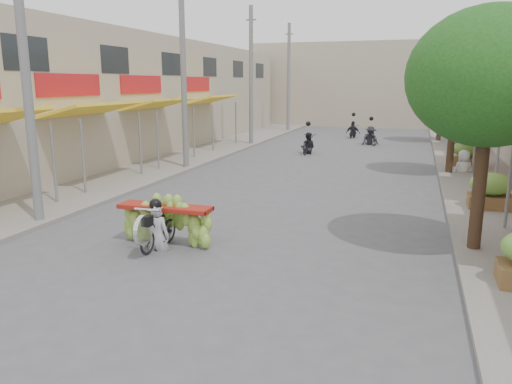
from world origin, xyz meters
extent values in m
plane|color=#56565B|center=(0.00, 0.00, 0.00)|extent=(120.00, 120.00, 0.00)
cube|color=gray|center=(-7.00, 15.00, 0.06)|extent=(4.00, 60.00, 0.12)
cube|color=gray|center=(7.00, 15.00, 0.06)|extent=(4.00, 60.00, 0.12)
cube|color=#B3A58E|center=(-12.00, 14.00, 3.00)|extent=(8.00, 40.00, 6.00)
cylinder|color=slate|center=(-6.30, 4.80, 1.27)|extent=(0.08, 0.08, 2.55)
cube|color=yellow|center=(-7.12, 8.00, 2.75)|extent=(1.77, 4.00, 0.53)
cylinder|color=slate|center=(-6.30, 6.20, 1.27)|extent=(0.08, 0.08, 2.55)
cylinder|color=slate|center=(-6.30, 9.80, 1.27)|extent=(0.08, 0.08, 2.55)
cube|color=red|center=(-8.00, 8.00, 3.60)|extent=(0.10, 3.50, 0.80)
cube|color=yellow|center=(-7.12, 13.00, 2.75)|extent=(1.77, 4.00, 0.53)
cylinder|color=slate|center=(-6.30, 11.20, 1.27)|extent=(0.08, 0.08, 2.55)
cylinder|color=slate|center=(-6.30, 14.80, 1.27)|extent=(0.08, 0.08, 2.55)
cube|color=red|center=(-8.00, 13.00, 3.60)|extent=(0.10, 3.50, 0.80)
cube|color=yellow|center=(-7.12, 19.00, 2.75)|extent=(1.77, 4.00, 0.53)
cylinder|color=slate|center=(-6.30, 17.20, 1.27)|extent=(0.08, 0.08, 2.55)
cylinder|color=slate|center=(-6.30, 20.80, 1.27)|extent=(0.08, 0.08, 2.55)
cube|color=red|center=(-8.00, 19.00, 3.60)|extent=(0.10, 3.50, 0.80)
cube|color=#1E2328|center=(-8.02, 6.00, 4.60)|extent=(0.08, 2.00, 1.10)
cube|color=#1E2328|center=(-8.02, 11.00, 4.60)|extent=(0.08, 2.00, 1.10)
cube|color=#1E2328|center=(-8.02, 16.00, 4.60)|extent=(0.08, 2.00, 1.10)
cube|color=#1E2328|center=(-8.02, 21.00, 4.60)|extent=(0.08, 2.00, 1.10)
cube|color=#1E2328|center=(-8.02, 26.00, 4.60)|extent=(0.08, 2.00, 1.10)
cube|color=#1E2328|center=(-8.02, 31.00, 4.60)|extent=(0.08, 2.00, 1.10)
cylinder|color=slate|center=(6.30, 5.90, 1.27)|extent=(0.08, 0.08, 2.55)
cylinder|color=slate|center=(6.30, 8.10, 1.27)|extent=(0.08, 0.08, 2.55)
cylinder|color=slate|center=(6.30, 11.90, 1.27)|extent=(0.08, 0.08, 2.55)
cube|color=#AC1F16|center=(7.12, 16.00, 2.75)|extent=(1.77, 4.20, 0.53)
cylinder|color=slate|center=(6.30, 14.10, 1.27)|extent=(0.08, 0.08, 2.55)
cylinder|color=slate|center=(6.30, 17.90, 1.27)|extent=(0.08, 0.08, 2.55)
cube|color=#AC1F16|center=(7.12, 22.00, 2.75)|extent=(1.77, 4.20, 0.53)
cylinder|color=slate|center=(6.30, 20.10, 1.27)|extent=(0.08, 0.08, 2.55)
cylinder|color=slate|center=(6.30, 23.90, 1.27)|extent=(0.08, 0.08, 2.55)
cube|color=#B3A58E|center=(0.00, 38.00, 3.50)|extent=(20.00, 6.00, 7.00)
cylinder|color=slate|center=(-5.40, 3.00, 4.00)|extent=(0.24, 0.24, 8.00)
cylinder|color=slate|center=(-5.40, 12.00, 4.00)|extent=(0.24, 0.24, 8.00)
cylinder|color=slate|center=(-5.40, 21.00, 4.00)|extent=(0.24, 0.24, 8.00)
cube|color=slate|center=(-5.40, 21.00, 7.20)|extent=(0.60, 0.08, 0.08)
cylinder|color=slate|center=(-5.40, 30.00, 4.00)|extent=(0.24, 0.24, 8.00)
cube|color=slate|center=(-5.40, 30.00, 7.20)|extent=(0.60, 0.08, 0.08)
cylinder|color=#3A2719|center=(5.40, 4.00, 1.60)|extent=(0.28, 0.28, 3.20)
ellipsoid|color=#205719|center=(5.40, 4.00, 3.80)|extent=(3.40, 3.40, 2.90)
cylinder|color=#3A2719|center=(5.40, 14.00, 1.60)|extent=(0.28, 0.28, 3.20)
ellipsoid|color=#205719|center=(5.40, 14.00, 3.80)|extent=(3.40, 3.40, 2.90)
cylinder|color=#3A2719|center=(5.40, 26.00, 1.60)|extent=(0.28, 0.28, 3.20)
ellipsoid|color=#205719|center=(5.40, 26.00, 3.80)|extent=(3.40, 3.40, 2.90)
cube|color=brown|center=(6.20, 8.00, 0.37)|extent=(1.20, 0.80, 0.50)
ellipsoid|color=#679C3A|center=(6.20, 8.00, 0.95)|extent=(1.20, 0.88, 0.66)
cube|color=brown|center=(6.20, 16.00, 0.37)|extent=(1.20, 0.80, 0.50)
ellipsoid|color=#679C3A|center=(6.20, 16.00, 0.95)|extent=(1.20, 0.88, 0.66)
imported|color=black|center=(-1.36, 2.14, 0.45)|extent=(0.51, 1.55, 0.90)
cylinder|color=silver|center=(-1.36, 1.49, 0.62)|extent=(0.10, 0.66, 0.66)
cube|color=black|center=(-1.36, 1.59, 0.80)|extent=(0.28, 0.22, 0.22)
cylinder|color=silver|center=(-1.36, 1.69, 1.02)|extent=(0.60, 0.05, 0.05)
cube|color=maroon|center=(-1.36, 2.49, 0.88)|extent=(2.21, 0.55, 0.10)
imported|color=silver|center=(-1.36, 2.09, 1.07)|extent=(0.56, 0.41, 1.55)
sphere|color=black|center=(-1.36, 2.06, 1.82)|extent=(0.28, 0.28, 0.28)
imported|color=red|center=(5.90, 7.14, 2.37)|extent=(2.20, 2.20, 1.54)
imported|color=white|center=(5.98, 14.41, 0.99)|extent=(0.99, 0.80, 1.75)
imported|color=black|center=(-1.38, 18.39, 0.49)|extent=(0.72, 1.77, 0.98)
imported|color=black|center=(-1.38, 18.39, 1.12)|extent=(0.81, 0.51, 1.65)
sphere|color=black|center=(-1.38, 18.39, 1.58)|extent=(0.26, 0.26, 0.26)
imported|color=black|center=(1.43, 23.27, 0.48)|extent=(1.28, 1.64, 0.97)
imported|color=black|center=(1.43, 23.27, 1.12)|extent=(1.19, 1.03, 1.65)
sphere|color=black|center=(1.43, 23.27, 1.58)|extent=(0.26, 0.26, 0.26)
imported|color=black|center=(-0.07, 27.00, 0.42)|extent=(0.74, 1.56, 0.84)
imported|color=black|center=(-0.07, 27.00, 1.12)|extent=(1.03, 0.66, 1.65)
sphere|color=black|center=(-0.07, 27.00, 1.58)|extent=(0.26, 0.26, 0.26)
camera|label=1|loc=(4.02, -7.46, 3.68)|focal=35.00mm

